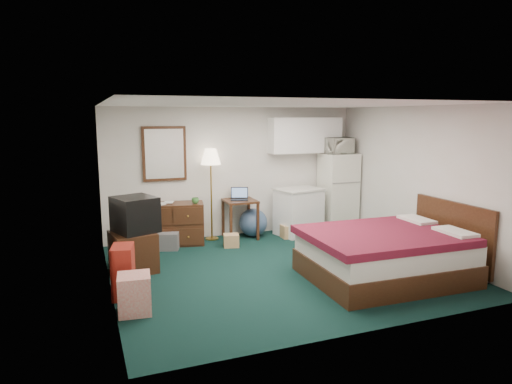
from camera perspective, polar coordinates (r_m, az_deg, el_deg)
name	(u,v)px	position (r m, az deg, el deg)	size (l,w,h in m)	color
floor	(280,269)	(7.15, 3.08, -9.55)	(5.00, 4.50, 0.01)	black
ceiling	(282,104)	(6.76, 3.27, 10.90)	(5.00, 4.50, 0.01)	beige
walls	(281,189)	(6.85, 3.17, 0.39)	(5.01, 4.51, 2.50)	beige
mirror	(164,154)	(8.53, -11.39, 4.72)	(0.80, 0.06, 1.00)	white
upper_cabinets	(305,135)	(9.27, 6.15, 7.07)	(1.50, 0.35, 0.70)	white
headboard	(452,234)	(7.62, 23.31, -4.82)	(0.06, 1.56, 1.00)	#32180D
dresser	(173,224)	(8.51, -10.38, -3.92)	(1.12, 0.51, 0.76)	#32180D
floor_lamp	(211,195)	(8.64, -5.61, -0.33)	(0.38, 0.38, 1.73)	#B78B31
desk	(240,219)	(8.78, -1.99, -3.39)	(0.59, 0.59, 0.75)	#32180D
exercise_ball	(253,223)	(8.92, -0.35, -3.84)	(0.55, 0.55, 0.55)	#385075
kitchen_counter	(298,212)	(9.08, 5.33, -2.54)	(0.82, 0.62, 0.89)	white
fridge	(338,192)	(9.55, 10.20, 0.04)	(0.65, 0.65, 1.58)	white
bed	(384,255)	(6.89, 15.76, -7.64)	(2.15, 1.68, 0.69)	#521323
tv_stand	(133,252)	(7.21, -15.10, -7.21)	(0.60, 0.66, 0.60)	#32180D
suitcase	(123,271)	(6.24, -16.26, -9.51)	(0.26, 0.42, 0.68)	maroon
retail_box	(134,294)	(5.75, -14.95, -12.21)	(0.38, 0.38, 0.47)	silver
file_bin	(167,241)	(8.27, -11.12, -5.99)	(0.43, 0.32, 0.30)	slate
cardboard_box_a	(231,240)	(8.28, -3.12, -6.07)	(0.27, 0.23, 0.23)	tan
cardboard_box_b	(287,231)	(8.87, 3.91, -4.95)	(0.21, 0.25, 0.25)	tan
laptop	(239,194)	(8.67, -2.09, -0.27)	(0.33, 0.27, 0.23)	black
crt_tv	(135,214)	(7.11, -14.90, -2.71)	(0.58, 0.62, 0.53)	black
microwave	(337,144)	(9.42, 10.12, 5.97)	(0.59, 0.33, 0.40)	white
book_a	(156,198)	(8.33, -12.45, -0.76)	(0.17, 0.02, 0.23)	tan
book_b	(164,197)	(8.45, -11.47, -0.59)	(0.17, 0.02, 0.23)	tan
mug	(195,200)	(8.33, -7.60, -0.99)	(0.13, 0.11, 0.13)	#3F8239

